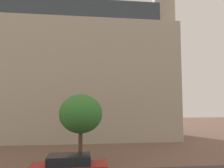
% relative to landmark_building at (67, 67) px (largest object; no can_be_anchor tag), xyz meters
% --- Properties ---
extents(landmark_building, '(28.72, 11.12, 34.06)m').
position_rel_landmark_building_xyz_m(landmark_building, '(0.00, 0.00, 0.00)').
color(landmark_building, '#B2A893').
rests_on(landmark_building, ground_plane).
extents(tree_curb_far, '(3.19, 3.19, 5.14)m').
position_rel_landmark_building_xyz_m(tree_curb_far, '(2.13, -14.03, -5.72)').
color(tree_curb_far, brown).
rests_on(tree_curb_far, ground_plane).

